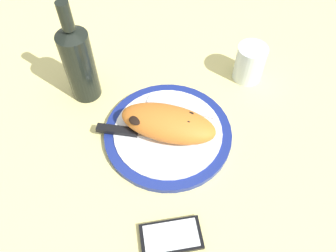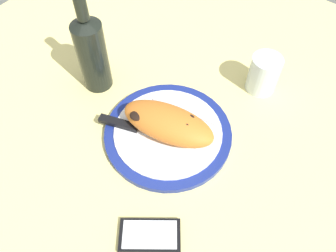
% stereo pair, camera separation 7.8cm
% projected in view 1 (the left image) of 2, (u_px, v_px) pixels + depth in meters
% --- Properties ---
extents(ground_plane, '(1.50, 1.50, 0.03)m').
position_uv_depth(ground_plane, '(168.00, 139.00, 0.83)').
color(ground_plane, '#E5D684').
extents(plate, '(0.30, 0.30, 0.02)m').
position_uv_depth(plate, '(168.00, 133.00, 0.81)').
color(plate, navy).
rests_on(plate, ground_plane).
extents(calzone, '(0.24, 0.14, 0.06)m').
position_uv_depth(calzone, '(168.00, 124.00, 0.77)').
color(calzone, orange).
rests_on(calzone, plate).
extents(fork, '(0.17, 0.04, 0.00)m').
position_uv_depth(fork, '(174.00, 106.00, 0.84)').
color(fork, silver).
rests_on(fork, plate).
extents(knife, '(0.24, 0.09, 0.01)m').
position_uv_depth(knife, '(132.00, 132.00, 0.79)').
color(knife, silver).
rests_on(knife, plate).
extents(smartphone, '(0.14, 0.13, 0.01)m').
position_uv_depth(smartphone, '(171.00, 237.00, 0.67)').
color(smartphone, black).
rests_on(smartphone, ground_plane).
extents(water_glass, '(0.08, 0.08, 0.10)m').
position_uv_depth(water_glass, '(249.00, 65.00, 0.89)').
color(water_glass, silver).
rests_on(water_glass, ground_plane).
extents(wine_bottle, '(0.07, 0.07, 0.27)m').
position_uv_depth(wine_bottle, '(79.00, 62.00, 0.80)').
color(wine_bottle, black).
rests_on(wine_bottle, ground_plane).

